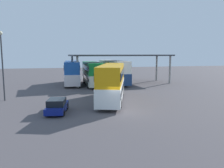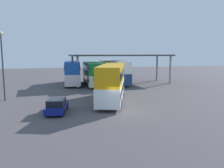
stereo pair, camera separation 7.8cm
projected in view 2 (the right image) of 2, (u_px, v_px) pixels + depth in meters
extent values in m
plane|color=#4B4649|center=(120.00, 112.00, 21.25)|extent=(140.00, 140.00, 0.00)
cube|color=white|center=(112.00, 90.00, 25.96)|extent=(5.81, 11.51, 1.87)
cube|color=orange|center=(112.00, 74.00, 25.70)|extent=(5.67, 11.27, 2.02)
cube|color=black|center=(112.00, 88.00, 25.93)|extent=(5.71, 11.09, 0.63)
cube|color=black|center=(112.00, 73.00, 25.69)|extent=(5.71, 11.09, 0.81)
cube|color=black|center=(115.00, 82.00, 31.45)|extent=(2.03, 0.74, 1.12)
cube|color=orange|center=(115.00, 75.00, 31.33)|extent=(1.67, 0.61, 0.36)
cylinder|color=black|center=(106.00, 92.00, 29.62)|extent=(0.57, 1.04, 1.00)
cylinder|color=black|center=(123.00, 92.00, 29.43)|extent=(0.57, 1.04, 1.00)
cylinder|color=black|center=(98.00, 103.00, 22.70)|extent=(0.57, 1.04, 1.00)
cylinder|color=black|center=(120.00, 103.00, 22.52)|extent=(0.57, 1.04, 1.00)
cube|color=navy|center=(57.00, 107.00, 20.85)|extent=(2.26, 4.18, 0.55)
cube|color=black|center=(56.00, 102.00, 20.58)|extent=(1.84, 2.40, 0.58)
cylinder|color=black|center=(52.00, 106.00, 22.05)|extent=(0.29, 0.62, 0.60)
cylinder|color=black|center=(67.00, 106.00, 22.14)|extent=(0.29, 0.62, 0.60)
cylinder|color=black|center=(46.00, 113.00, 19.62)|extent=(0.29, 0.62, 0.60)
cylinder|color=black|center=(63.00, 113.00, 19.71)|extent=(0.29, 0.62, 0.60)
cube|color=white|center=(73.00, 78.00, 39.88)|extent=(3.05, 10.35, 1.83)
cube|color=#1A4FA4|center=(72.00, 67.00, 39.63)|extent=(2.96, 10.14, 1.98)
cube|color=black|center=(72.00, 76.00, 39.85)|extent=(3.07, 9.94, 0.62)
cube|color=black|center=(72.00, 66.00, 39.61)|extent=(3.07, 9.94, 0.79)
cube|color=black|center=(72.00, 74.00, 44.79)|extent=(2.14, 0.21, 1.10)
cube|color=orange|center=(72.00, 69.00, 44.67)|extent=(1.77, 0.17, 0.36)
cylinder|color=black|center=(67.00, 80.00, 42.88)|extent=(0.33, 1.01, 1.00)
cylinder|color=black|center=(79.00, 80.00, 43.28)|extent=(0.33, 1.01, 1.00)
cylinder|color=black|center=(66.00, 84.00, 36.69)|extent=(0.33, 1.01, 1.00)
cylinder|color=black|center=(80.00, 84.00, 37.09)|extent=(0.33, 1.01, 1.00)
cube|color=silver|center=(92.00, 78.00, 39.15)|extent=(2.52, 11.17, 1.77)
cube|color=#12732F|center=(92.00, 68.00, 38.90)|extent=(2.45, 10.95, 1.91)
cube|color=black|center=(92.00, 77.00, 39.12)|extent=(2.55, 10.72, 0.60)
cube|color=black|center=(92.00, 67.00, 38.89)|extent=(2.55, 10.72, 0.77)
cube|color=black|center=(89.00, 74.00, 44.45)|extent=(2.07, 0.12, 1.06)
cube|color=orange|center=(89.00, 70.00, 44.34)|extent=(1.70, 0.09, 0.36)
cylinder|color=black|center=(84.00, 80.00, 42.35)|extent=(0.29, 1.00, 1.00)
cylinder|color=black|center=(96.00, 80.00, 42.83)|extent=(0.29, 1.00, 1.00)
cylinder|color=black|center=(89.00, 85.00, 35.67)|extent=(0.29, 1.00, 1.00)
cylinder|color=black|center=(102.00, 85.00, 36.14)|extent=(0.29, 1.00, 1.00)
cube|color=navy|center=(114.00, 77.00, 40.43)|extent=(3.76, 10.71, 1.89)
cube|color=white|center=(114.00, 66.00, 40.16)|extent=(3.66, 10.49, 2.04)
cube|color=black|center=(114.00, 76.00, 40.40)|extent=(3.75, 10.30, 0.64)
cube|color=black|center=(114.00, 66.00, 40.15)|extent=(3.75, 10.30, 0.82)
cube|color=black|center=(105.00, 73.00, 45.22)|extent=(2.11, 0.36, 1.13)
cube|color=orange|center=(105.00, 69.00, 45.09)|extent=(1.74, 0.29, 0.36)
cylinder|color=black|center=(102.00, 80.00, 43.17)|extent=(0.40, 1.03, 1.00)
cylinder|color=black|center=(113.00, 79.00, 43.94)|extent=(0.40, 1.03, 1.00)
cylinder|color=black|center=(114.00, 84.00, 37.13)|extent=(0.40, 1.03, 1.00)
cylinder|color=black|center=(126.00, 83.00, 37.89)|extent=(0.40, 1.03, 1.00)
cube|color=#33353A|center=(122.00, 55.00, 40.38)|extent=(19.21, 8.10, 0.25)
cylinder|color=#9E9B93|center=(157.00, 68.00, 45.87)|extent=(0.36, 0.36, 5.10)
cylinder|color=#9E9B93|center=(170.00, 70.00, 41.49)|extent=(0.36, 0.36, 5.10)
cylinder|color=#9E9B93|center=(73.00, 70.00, 39.99)|extent=(0.36, 0.36, 5.10)
cylinder|color=#9E9B93|center=(78.00, 72.00, 35.60)|extent=(0.36, 0.36, 5.10)
cylinder|color=#33353A|center=(3.00, 68.00, 25.82)|extent=(0.16, 0.16, 7.68)
sphere|color=beige|center=(1.00, 33.00, 25.28)|extent=(0.44, 0.44, 0.44)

